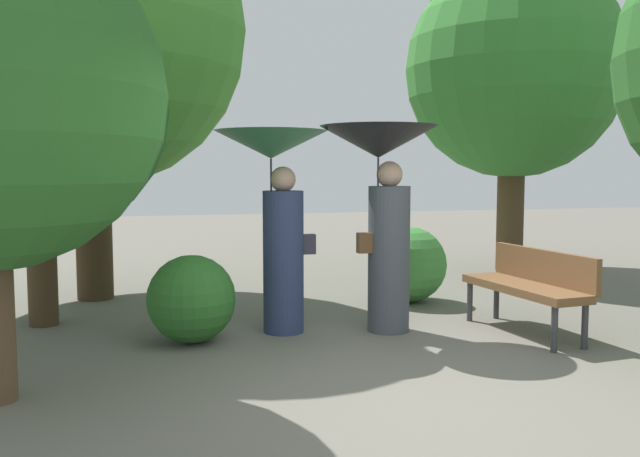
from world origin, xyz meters
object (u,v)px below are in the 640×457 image
(person_right, at_px, (382,187))
(park_bench, at_px, (530,282))
(person_left, at_px, (276,193))
(tree_mid_right, at_px, (514,52))
(tree_near_left, at_px, (87,6))
(tree_far_back, at_px, (36,90))

(person_right, bearing_deg, park_bench, -113.23)
(person_left, bearing_deg, tree_mid_right, -60.40)
(person_right, distance_m, tree_mid_right, 5.26)
(tree_near_left, height_order, tree_mid_right, tree_near_left)
(person_right, bearing_deg, tree_near_left, 43.24)
(person_right, xyz_separation_m, tree_mid_right, (3.49, 3.37, 2.04))
(tree_mid_right, bearing_deg, person_left, -145.20)
(person_right, distance_m, park_bench, 1.75)
(person_left, height_order, person_right, person_right)
(tree_near_left, distance_m, tree_far_back, 1.86)
(park_bench, distance_m, tree_near_left, 6.10)
(tree_mid_right, bearing_deg, tree_near_left, -172.79)
(tree_mid_right, bearing_deg, park_bench, -118.62)
(person_left, xyz_separation_m, tree_far_back, (-2.30, 0.96, 1.04))
(person_right, bearing_deg, tree_mid_right, -51.16)
(person_right, distance_m, tree_near_left, 4.43)
(person_left, xyz_separation_m, tree_near_left, (-1.87, 2.33, 2.23))
(tree_mid_right, bearing_deg, tree_far_back, -162.27)
(tree_far_back, bearing_deg, tree_mid_right, 17.73)
(person_left, xyz_separation_m, person_right, (1.02, -0.24, 0.06))
(person_right, relative_size, park_bench, 1.34)
(person_right, bearing_deg, tree_far_back, 65.07)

